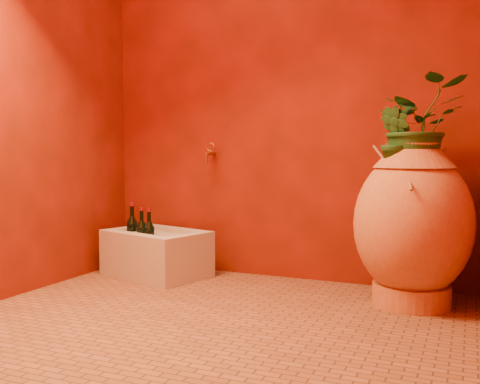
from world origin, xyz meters
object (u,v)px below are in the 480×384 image
at_px(amphora, 413,223).
at_px(stone_basin, 157,254).
at_px(wine_bottle_b, 149,237).
at_px(wine_bottle_c, 142,236).
at_px(wall_tap, 210,152).
at_px(wine_bottle_a, 132,233).

xyz_separation_m(amphora, stone_basin, (-1.63, 0.05, -0.30)).
bearing_deg(wine_bottle_b, wine_bottle_c, -153.78).
xyz_separation_m(wine_bottle_b, wall_tap, (0.29, 0.30, 0.55)).
height_order(stone_basin, wall_tap, wall_tap).
distance_m(stone_basin, wine_bottle_b, 0.14).
bearing_deg(stone_basin, wine_bottle_a, -164.82).
bearing_deg(wine_bottle_c, amphora, 1.48).
bearing_deg(amphora, stone_basin, 178.34).
height_order(amphora, stone_basin, amphora).
distance_m(wine_bottle_a, wall_tap, 0.75).
distance_m(stone_basin, wall_tap, 0.77).
relative_size(wine_bottle_a, wall_tap, 2.20).
height_order(wine_bottle_b, wall_tap, wall_tap).
relative_size(amphora, stone_basin, 1.19).
bearing_deg(wall_tap, stone_basin, -141.29).
bearing_deg(stone_basin, amphora, -1.66).
height_order(amphora, wall_tap, same).
bearing_deg(amphora, wine_bottle_a, 179.88).
xyz_separation_m(wine_bottle_a, wall_tap, (0.45, 0.27, 0.54)).
bearing_deg(wine_bottle_c, wall_tap, 43.36).
relative_size(stone_basin, wine_bottle_c, 2.51).
bearing_deg(wall_tap, wine_bottle_a, -148.60).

